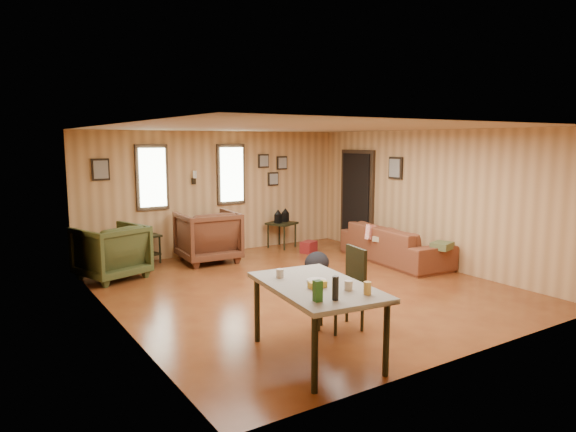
% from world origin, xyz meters
% --- Properties ---
extents(room, '(5.54, 6.04, 2.44)m').
position_xyz_m(room, '(0.17, 0.27, 1.21)').
color(room, brown).
rests_on(room, ground).
extents(sofa, '(0.87, 2.33, 0.89)m').
position_xyz_m(sofa, '(2.39, 0.48, 0.45)').
color(sofa, brown).
rests_on(sofa, ground).
extents(recliner_brown, '(1.06, 1.00, 1.04)m').
position_xyz_m(recliner_brown, '(-0.50, 2.34, 0.52)').
color(recliner_brown, '#502918').
rests_on(recliner_brown, ground).
extents(recliner_green, '(1.17, 1.13, 0.97)m').
position_xyz_m(recliner_green, '(-2.30, 2.09, 0.48)').
color(recliner_green, '#353C1B').
rests_on(recliner_green, ground).
extents(end_table, '(0.58, 0.54, 0.64)m').
position_xyz_m(end_table, '(-1.53, 2.86, 0.36)').
color(end_table, black).
rests_on(end_table, ground).
extents(side_table, '(0.67, 0.67, 0.82)m').
position_xyz_m(side_table, '(1.31, 2.68, 0.56)').
color(side_table, black).
rests_on(side_table, ground).
extents(cooler, '(0.38, 0.34, 0.23)m').
position_xyz_m(cooler, '(1.50, 1.96, 0.11)').
color(cooler, maroon).
rests_on(cooler, ground).
extents(backpack, '(0.51, 0.43, 0.39)m').
position_xyz_m(backpack, '(0.64, 0.51, 0.19)').
color(backpack, black).
rests_on(backpack, ground).
extents(sofa_pillows, '(0.81, 1.56, 0.32)m').
position_xyz_m(sofa_pillows, '(2.23, 0.00, 0.49)').
color(sofa_pillows, '#515831').
rests_on(sofa_pillows, sofa).
extents(dining_table, '(1.08, 1.61, 1.00)m').
position_xyz_m(dining_table, '(-1.32, -2.19, 0.71)').
color(dining_table, gray).
rests_on(dining_table, ground).
extents(dining_chair, '(0.50, 0.50, 0.97)m').
position_xyz_m(dining_chair, '(-0.50, -1.68, 0.54)').
color(dining_chair, '#353C1B').
rests_on(dining_chair, ground).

